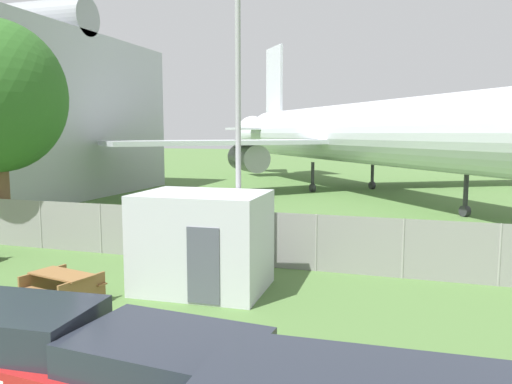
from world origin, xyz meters
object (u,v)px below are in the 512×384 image
at_px(airplane, 353,134).
at_px(portable_cabin, 203,241).
at_px(car_white_hatchback_centre, 9,351).
at_px(picnic_bench_near_cabin, 62,285).

relative_size(airplane, portable_cabin, 10.50).
distance_m(airplane, car_white_hatchback_centre, 30.18).
xyz_separation_m(airplane, portable_cabin, (-1.18, -23.71, -2.84)).
bearing_deg(car_white_hatchback_centre, airplane, -97.25).
relative_size(picnic_bench_near_cabin, car_white_hatchback_centre, 0.49).
bearing_deg(portable_cabin, picnic_bench_near_cabin, -145.67).
height_order(portable_cabin, picnic_bench_near_cabin, portable_cabin).
height_order(portable_cabin, car_white_hatchback_centre, portable_cabin).
bearing_deg(picnic_bench_near_cabin, car_white_hatchback_centre, -60.52).
bearing_deg(airplane, car_white_hatchback_centre, -40.48).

